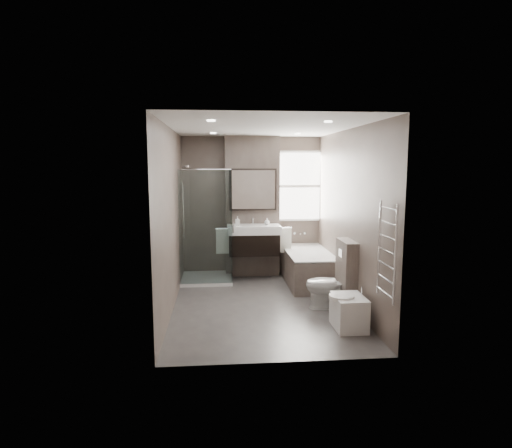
{
  "coord_description": "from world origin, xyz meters",
  "views": [
    {
      "loc": [
        -0.62,
        -6.15,
        2.08
      ],
      "look_at": [
        -0.07,
        0.15,
        1.2
      ],
      "focal_mm": 30.0,
      "sensor_mm": 36.0,
      "label": 1
    }
  ],
  "objects": [
    {
      "name": "mirror_cabinet",
      "position": [
        0.0,
        1.61,
        1.63
      ],
      "size": [
        0.86,
        0.08,
        0.76
      ],
      "color": "black",
      "rests_on": "vanity_pier"
    },
    {
      "name": "window",
      "position": [
        0.9,
        1.88,
        1.68
      ],
      "size": [
        0.98,
        0.06,
        1.33
      ],
      "color": "white",
      "rests_on": "room"
    },
    {
      "name": "vanity",
      "position": [
        0.0,
        1.43,
        0.74
      ],
      "size": [
        0.95,
        0.47,
        0.66
      ],
      "color": "black",
      "rests_on": "vanity_pier"
    },
    {
      "name": "bidet",
      "position": [
        1.01,
        -1.02,
        0.22
      ],
      "size": [
        0.45,
        0.52,
        0.54
      ],
      "color": "white",
      "rests_on": "ground"
    },
    {
      "name": "toilet",
      "position": [
        0.97,
        -0.25,
        0.35
      ],
      "size": [
        0.72,
        0.46,
        0.7
      ],
      "primitive_type": "imported",
      "rotation": [
        0.0,
        0.0,
        -1.67
      ],
      "color": "white",
      "rests_on": "ground"
    },
    {
      "name": "bathtub",
      "position": [
        0.92,
        1.1,
        0.32
      ],
      "size": [
        0.75,
        1.6,
        0.57
      ],
      "color": "brown",
      "rests_on": "ground"
    },
    {
      "name": "towel_left",
      "position": [
        -0.56,
        1.4,
        0.72
      ],
      "size": [
        0.24,
        0.06,
        0.44
      ],
      "primitive_type": "cube",
      "color": "silver",
      "rests_on": "vanity_pier"
    },
    {
      "name": "vanity_pier",
      "position": [
        0.0,
        1.77,
        1.3
      ],
      "size": [
        1.0,
        0.25,
        2.6
      ],
      "primitive_type": "cube",
      "color": "brown",
      "rests_on": "ground"
    },
    {
      "name": "cistern_box",
      "position": [
        1.21,
        -0.25,
        0.5
      ],
      "size": [
        0.19,
        0.55,
        1.0
      ],
      "color": "brown",
      "rests_on": "ground"
    },
    {
      "name": "room",
      "position": [
        0.0,
        0.0,
        1.3
      ],
      "size": [
        2.7,
        3.9,
        2.7
      ],
      "color": "#494543",
      "rests_on": "ground"
    },
    {
      "name": "soap_bottle_a",
      "position": [
        -0.29,
        1.4,
        1.08
      ],
      "size": [
        0.07,
        0.08,
        0.17
      ],
      "primitive_type": "imported",
      "color": "white",
      "rests_on": "vanity"
    },
    {
      "name": "shower_enclosure",
      "position": [
        -0.75,
        1.35,
        0.49
      ],
      "size": [
        0.9,
        0.9,
        2.0
      ],
      "color": "white",
      "rests_on": "ground"
    },
    {
      "name": "soap_bottle_b",
      "position": [
        0.24,
        1.46,
        1.06
      ],
      "size": [
        0.1,
        0.1,
        0.12
      ],
      "primitive_type": "imported",
      "color": "white",
      "rests_on": "vanity"
    },
    {
      "name": "towel_right",
      "position": [
        0.56,
        1.4,
        0.72
      ],
      "size": [
        0.24,
        0.06,
        0.44
      ],
      "primitive_type": "cube",
      "color": "silver",
      "rests_on": "vanity_pier"
    },
    {
      "name": "towel_radiator",
      "position": [
        1.25,
        -1.6,
        1.12
      ],
      "size": [
        0.03,
        0.49,
        1.1
      ],
      "color": "silver",
      "rests_on": "room"
    }
  ]
}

